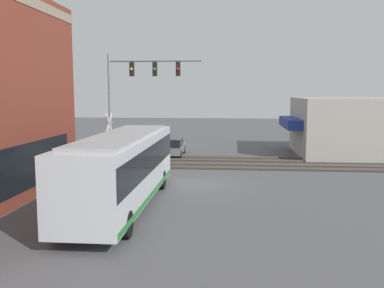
{
  "coord_description": "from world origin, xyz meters",
  "views": [
    {
      "loc": [
        -23.42,
        -2.04,
        5.2
      ],
      "look_at": [
        3.09,
        0.44,
        1.92
      ],
      "focal_mm": 40.0,
      "sensor_mm": 36.0,
      "label": 1
    }
  ],
  "objects": [
    {
      "name": "parked_car_grey",
      "position": [
        10.84,
        2.8,
        0.66
      ],
      "size": [
        4.31,
        1.82,
        1.42
      ],
      "color": "slate",
      "rests_on": "ground"
    },
    {
      "name": "ground_plane",
      "position": [
        0.0,
        0.0,
        0.0
      ],
      "size": [
        120.0,
        120.0,
        0.0
      ],
      "primitive_type": "plane",
      "color": "#565659"
    },
    {
      "name": "shop_building",
      "position": [
        12.94,
        -12.2,
        2.34
      ],
      "size": [
        9.26,
        10.72,
        4.67
      ],
      "color": "#B2ADA3",
      "rests_on": "ground"
    },
    {
      "name": "rail_track_far",
      "position": [
        9.2,
        0.0,
        0.03
      ],
      "size": [
        2.6,
        60.0,
        0.15
      ],
      "color": "#332D28",
      "rests_on": "ground"
    },
    {
      "name": "traffic_signal_gantry",
      "position": [
        4.28,
        4.28,
        5.53
      ],
      "size": [
        0.42,
        6.17,
        7.58
      ],
      "color": "gray",
      "rests_on": "ground"
    },
    {
      "name": "city_bus",
      "position": [
        -4.89,
        2.8,
        1.83
      ],
      "size": [
        11.79,
        2.59,
        3.32
      ],
      "color": "silver",
      "rests_on": "ground"
    },
    {
      "name": "crossing_signal",
      "position": [
        3.65,
        5.92,
        2.3
      ],
      "size": [
        1.41,
        1.18,
        3.81
      ],
      "color": "gray",
      "rests_on": "ground"
    },
    {
      "name": "rail_track_near",
      "position": [
        6.0,
        0.0,
        0.03
      ],
      "size": [
        2.6,
        60.0,
        0.15
      ],
      "color": "#332D28",
      "rests_on": "ground"
    },
    {
      "name": "pedestrian_at_crossing",
      "position": [
        4.55,
        4.25,
        0.92
      ],
      "size": [
        0.34,
        0.34,
        1.79
      ],
      "color": "#2D3351",
      "rests_on": "ground"
    }
  ]
}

